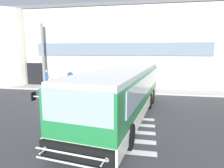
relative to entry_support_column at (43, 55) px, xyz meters
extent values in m
cube|color=#353538|center=(6.56, -5.40, -3.22)|extent=(80.00, 90.00, 0.02)
cube|color=silver|center=(8.56, -11.40, -3.21)|extent=(4.40, 0.36, 0.01)
cube|color=silver|center=(8.56, -10.50, -3.21)|extent=(4.40, 0.36, 0.01)
cube|color=silver|center=(8.56, -9.60, -3.21)|extent=(4.40, 0.36, 0.01)
cube|color=silver|center=(8.56, -8.70, -3.21)|extent=(4.40, 0.36, 0.01)
cube|color=silver|center=(8.56, -7.80, -3.21)|extent=(4.40, 0.36, 0.01)
cube|color=beige|center=(6.56, 6.60, 0.69)|extent=(22.75, 12.00, 7.80)
cube|color=#56565B|center=(6.56, 6.60, 4.74)|extent=(22.95, 12.20, 0.30)
cylinder|color=beige|center=(-4.32, 1.10, 0.69)|extent=(4.40, 4.40, 7.80)
cube|color=black|center=(-1.32, 0.55, -2.01)|extent=(1.80, 0.16, 2.40)
cube|color=slate|center=(7.56, 0.56, 0.59)|extent=(16.75, 0.10, 1.20)
cube|color=#9E9B93|center=(6.56, -0.60, -3.14)|extent=(26.75, 2.00, 0.15)
cylinder|color=slate|center=(0.00, 0.00, 0.00)|extent=(0.28, 0.28, 6.12)
cube|color=#1E7238|center=(9.02, -7.61, -1.79)|extent=(3.96, 10.77, 2.15)
cube|color=silver|center=(9.02, -7.61, -2.59)|extent=(4.01, 10.82, 0.55)
cube|color=silver|center=(9.02, -7.61, -0.61)|extent=(3.84, 10.56, 0.20)
cube|color=#8C9EAD|center=(8.30, -12.77, -1.19)|extent=(2.34, 0.44, 1.05)
cube|color=#8C9EAD|center=(10.34, -7.49, -1.29)|extent=(1.31, 9.24, 0.95)
cube|color=#8C9EAD|center=(7.77, -7.14, -1.29)|extent=(1.31, 9.24, 0.95)
cube|color=black|center=(8.30, -12.77, -0.83)|extent=(2.14, 0.39, 0.28)
cube|color=black|center=(8.29, -12.90, -2.58)|extent=(2.45, 0.53, 0.52)
sphere|color=beige|center=(9.30, -13.08, -2.56)|extent=(0.18, 0.18, 0.18)
sphere|color=beige|center=(7.26, -12.80, -2.56)|extent=(0.18, 0.18, 0.18)
cylinder|color=#B7B7BF|center=(6.85, -12.37, -1.04)|extent=(0.40, 0.10, 0.05)
cube|color=black|center=(6.65, -12.35, -1.04)|extent=(0.07, 0.20, 0.28)
cylinder|color=black|center=(9.71, -11.20, -2.71)|extent=(0.43, 1.03, 1.00)
cylinder|color=black|center=(7.38, -10.88, -2.71)|extent=(0.43, 1.03, 1.00)
cylinder|color=black|center=(10.46, -5.73, -2.71)|extent=(0.43, 1.03, 1.00)
cylinder|color=black|center=(8.13, -5.41, -2.71)|extent=(0.43, 1.03, 1.00)
cylinder|color=black|center=(10.64, -4.44, -2.71)|extent=(0.43, 1.03, 1.00)
cylinder|color=black|center=(8.31, -4.12, -2.71)|extent=(0.43, 1.03, 1.00)
cylinder|color=#B7B7BF|center=(8.23, -13.27, -2.71)|extent=(2.24, 0.37, 0.06)
cylinder|color=#B7B7BF|center=(8.23, -13.27, -2.41)|extent=(2.24, 0.37, 0.06)
cylinder|color=#B7B7BF|center=(9.23, -13.21, -2.56)|extent=(0.12, 0.50, 0.05)
cylinder|color=#B7B7BF|center=(7.30, -12.94, -2.56)|extent=(0.12, 0.50, 0.05)
cylinder|color=#4C4233|center=(0.87, -1.01, -2.64)|extent=(0.15, 0.15, 0.85)
cylinder|color=#4C4233|center=(0.73, -0.87, -2.64)|extent=(0.15, 0.15, 0.85)
cube|color=#2659A5|center=(0.80, -0.94, -1.92)|extent=(0.42, 0.42, 0.58)
sphere|color=tan|center=(0.80, -0.94, -1.50)|extent=(0.23, 0.23, 0.23)
cylinder|color=#2659A5|center=(0.98, -1.12, -1.97)|extent=(0.09, 0.09, 0.55)
cylinder|color=#2659A5|center=(0.62, -0.76, -1.97)|extent=(0.09, 0.09, 0.55)
cylinder|color=#2D2D33|center=(1.76, -0.84, -2.64)|extent=(0.15, 0.15, 0.85)
cylinder|color=#2D2D33|center=(1.59, -0.94, -2.64)|extent=(0.15, 0.15, 0.85)
cube|color=silver|center=(1.68, -0.89, -1.92)|extent=(0.44, 0.38, 0.58)
sphere|color=tan|center=(1.68, -0.89, -1.50)|extent=(0.23, 0.23, 0.23)
cylinder|color=silver|center=(1.89, -0.76, -1.97)|extent=(0.09, 0.09, 0.55)
cylinder|color=silver|center=(1.46, -1.02, -1.97)|extent=(0.09, 0.09, 0.55)
cylinder|color=#4C4233|center=(2.96, -0.26, -2.64)|extent=(0.15, 0.15, 0.85)
cylinder|color=#4C4233|center=(2.86, -0.43, -2.64)|extent=(0.15, 0.15, 0.85)
cube|color=#2659A5|center=(2.91, -0.34, -1.92)|extent=(0.38, 0.44, 0.58)
sphere|color=tan|center=(2.91, -0.34, -1.50)|extent=(0.23, 0.23, 0.23)
cylinder|color=#2659A5|center=(3.04, -0.13, -1.97)|extent=(0.09, 0.09, 0.55)
cylinder|color=#2659A5|center=(2.78, -0.56, -1.97)|extent=(0.09, 0.09, 0.55)
camera|label=1|loc=(10.35, -18.04, 0.45)|focal=31.33mm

